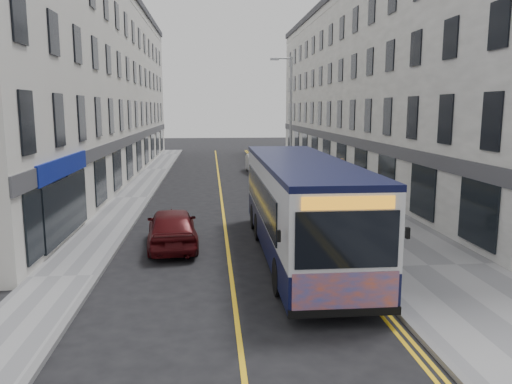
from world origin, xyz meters
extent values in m
plane|color=black|center=(0.00, 0.00, 0.00)|extent=(140.00, 140.00, 0.00)
cube|color=gray|center=(6.25, 12.00, 0.06)|extent=(4.50, 64.00, 0.12)
cube|color=gray|center=(-5.00, 12.00, 0.06)|extent=(2.00, 64.00, 0.12)
cube|color=slate|center=(4.00, 12.00, 0.07)|extent=(0.18, 64.00, 0.13)
cube|color=slate|center=(-4.00, 12.00, 0.07)|extent=(0.18, 64.00, 0.13)
cube|color=yellow|center=(0.00, 12.00, 0.00)|extent=(0.12, 64.00, 0.01)
cube|color=yellow|center=(3.55, 12.00, 0.00)|extent=(0.10, 64.00, 0.01)
cube|color=yellow|center=(3.75, 12.00, 0.00)|extent=(0.10, 64.00, 0.01)
cube|color=white|center=(11.50, 21.00, 6.50)|extent=(6.00, 46.00, 13.00)
cube|color=silver|center=(-9.00, 21.00, 6.50)|extent=(6.00, 46.00, 13.00)
cylinder|color=#96999E|center=(4.25, 14.00, 4.00)|extent=(0.14, 0.14, 8.00)
cylinder|color=#96999E|center=(3.75, 14.00, 7.90)|extent=(1.00, 0.08, 0.08)
cube|color=#96999E|center=(3.25, 14.00, 7.85)|extent=(0.50, 0.18, 0.12)
cube|color=black|center=(2.42, 0.42, 0.84)|extent=(2.61, 11.49, 0.94)
cube|color=silver|center=(2.42, 0.42, 2.25)|extent=(2.61, 11.49, 1.88)
cube|color=black|center=(2.42, 0.42, 3.27)|extent=(2.63, 11.49, 0.17)
cube|color=black|center=(1.10, 1.05, 2.04)|extent=(0.04, 8.98, 1.20)
cube|color=black|center=(3.75, 1.05, 2.04)|extent=(0.04, 8.98, 1.20)
cube|color=black|center=(2.42, -5.35, 2.14)|extent=(2.35, 0.04, 1.31)
cube|color=#DE5012|center=(2.42, -5.35, 0.89)|extent=(2.45, 0.04, 0.99)
cube|color=orange|center=(2.42, -5.36, 2.98)|extent=(2.09, 0.04, 0.29)
cylinder|color=black|center=(1.24, -3.03, 0.52)|extent=(0.29, 1.04, 1.04)
cylinder|color=black|center=(3.60, -3.03, 0.52)|extent=(0.29, 1.04, 1.04)
cylinder|color=black|center=(1.24, 2.72, 0.52)|extent=(0.29, 1.04, 1.04)
cylinder|color=black|center=(3.60, 2.72, 0.52)|extent=(0.29, 1.04, 1.04)
cylinder|color=black|center=(1.24, 4.60, 0.52)|extent=(0.29, 1.04, 1.04)
cylinder|color=black|center=(3.60, 4.60, 0.52)|extent=(0.29, 1.04, 1.04)
imported|color=black|center=(5.37, 3.08, 0.68)|extent=(2.25, 1.26, 1.12)
imported|color=#956D44|center=(7.40, 13.65, 1.07)|extent=(0.75, 0.55, 1.90)
imported|color=black|center=(6.87, 16.77, 0.92)|extent=(0.98, 0.93, 1.60)
imported|color=silver|center=(3.08, 23.11, 0.71)|extent=(1.68, 4.39, 1.43)
imported|color=#470B0E|center=(-2.00, 2.02, 0.74)|extent=(2.15, 4.51, 1.49)
camera|label=1|loc=(-0.57, -15.83, 5.03)|focal=35.00mm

